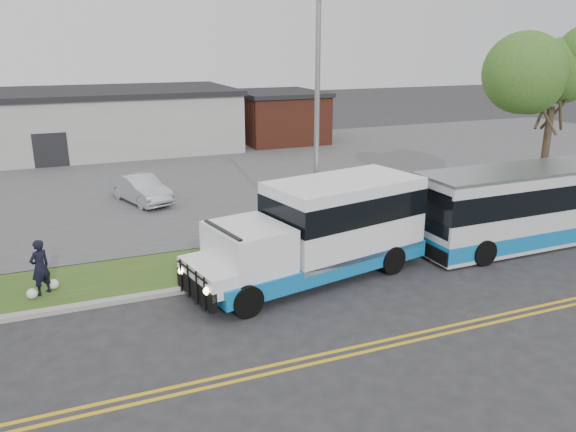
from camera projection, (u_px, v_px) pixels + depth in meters
name	position (u px, v px, depth m)	size (l,w,h in m)	color
ground	(265.00, 294.00, 17.39)	(140.00, 140.00, 0.00)	#28282B
lane_line_north	(317.00, 355.00, 13.98)	(70.00, 0.12, 0.01)	gold
lane_line_south	(323.00, 361.00, 13.72)	(70.00, 0.12, 0.01)	gold
curb	(253.00, 279.00, 18.34)	(80.00, 0.30, 0.15)	#9E9B93
verge	(237.00, 261.00, 19.94)	(80.00, 3.30, 0.10)	#33531B
parking_lot	(165.00, 177.00, 32.42)	(80.00, 25.00, 0.10)	#4C4C4F
commercial_building	(49.00, 123.00, 38.47)	(25.40, 10.40, 4.35)	#9E9E99
brick_wing	(278.00, 116.00, 43.59)	(6.30, 7.30, 3.90)	brown
tree_east	(556.00, 74.00, 23.24)	(5.20, 5.20, 8.33)	#3E2C22
streetlight_near	(318.00, 110.00, 19.33)	(0.35, 1.53, 9.50)	gray
shuttle_bus	(324.00, 227.00, 18.42)	(8.55, 4.22, 3.15)	#106EB3
transit_bus	(543.00, 203.00, 21.66)	(10.86, 2.76, 3.00)	silver
pedestrian	(40.00, 267.00, 16.94)	(0.64, 0.42, 1.75)	black
parked_car_a	(141.00, 189.00, 26.83)	(1.40, 4.03, 1.33)	#B2B5BA
grocery_bag_left	(32.00, 294.00, 16.82)	(0.32, 0.32, 0.32)	white
grocery_bag_right	(54.00, 284.00, 17.48)	(0.32, 0.32, 0.32)	white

